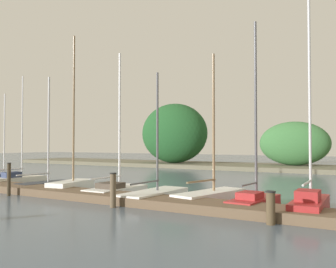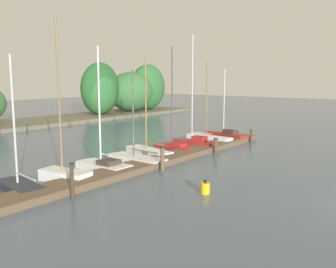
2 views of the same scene
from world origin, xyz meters
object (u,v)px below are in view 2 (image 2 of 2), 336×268
Objects in this scene: sailboat_2 at (18,184)px; sailboat_9 at (207,138)px; sailboat_4 at (103,164)px; channel_buoy_0 at (205,188)px; sailboat_7 at (174,146)px; mooring_piling_2 at (162,158)px; mooring_piling_4 at (251,136)px; sailboat_3 at (63,172)px; sailboat_10 at (225,135)px; sailboat_6 at (147,150)px; mooring_piling_1 at (72,181)px; sailboat_8 at (194,142)px; sailboat_5 at (135,159)px; mooring_piling_3 at (216,146)px.

sailboat_2 is 0.97× the size of sailboat_9.
sailboat_4 reaches higher than channel_buoy_0.
sailboat_7 is 5.61m from mooring_piling_2.
mooring_piling_4 is at bearing 17.42° from channel_buoy_0.
sailboat_3 is 1.38× the size of sailboat_10.
sailboat_4 is 0.95× the size of sailboat_7.
sailboat_6 is 6.87m from sailboat_9.
mooring_piling_1 is (-4.39, -2.85, 0.47)m from sailboat_4.
sailboat_6 is 9.73× the size of channel_buoy_0.
sailboat_8 reaches higher than sailboat_10.
sailboat_6 is at bearing 52.38° from mooring_piling_2.
sailboat_5 is 0.68× the size of sailboat_8.
sailboat_8 reaches higher than sailboat_9.
mooring_piling_3 is (-0.76, -2.39, 0.07)m from sailboat_8.
sailboat_3 reaches higher than sailboat_10.
sailboat_6 reaches higher than mooring_piling_1.
sailboat_7 reaches higher than mooring_piling_1.
sailboat_5 reaches higher than mooring_piling_3.
sailboat_2 is at bearing 88.49° from sailboat_4.
mooring_piling_3 reaches higher than mooring_piling_4.
sailboat_5 is 7.32m from channel_buoy_0.
channel_buoy_0 is at bearing -168.52° from sailboat_3.
mooring_piling_1 is (-11.26, -2.88, 0.40)m from sailboat_7.
sailboat_2 is 4.64× the size of mooring_piling_2.
sailboat_7 is at bearing -98.40° from sailboat_3.
sailboat_8 reaches higher than sailboat_2.
mooring_piling_3 is (8.22, -2.68, 0.19)m from sailboat_4.
sailboat_3 is 9.74m from sailboat_7.
mooring_piling_1 is 12.62m from mooring_piling_3.
channel_buoy_0 is (-2.23, -4.31, -0.42)m from mooring_piling_2.
sailboat_2 is 7.81m from mooring_piling_2.
sailboat_2 is 19.34m from mooring_piling_4.
mooring_piling_1 is (-13.37, -2.56, 0.35)m from sailboat_8.
sailboat_3 is 1.27× the size of sailboat_6.
sailboat_6 is at bearing -79.21° from sailboat_2.
sailboat_5 is 6.55m from sailboat_8.
channel_buoy_0 is (-11.78, -7.24, -0.09)m from sailboat_9.
sailboat_6 reaches higher than mooring_piling_2.
mooring_piling_3 is at bearing 0.79° from mooring_piling_1.
mooring_piling_2 is at bearing 108.08° from sailboat_8.
sailboat_5 reaches higher than mooring_piling_2.
sailboat_4 is at bearing 102.20° from sailboat_10.
sailboat_6 reaches higher than sailboat_2.
sailboat_7 is at bearing 159.09° from mooring_piling_4.
mooring_piling_4 is (7.08, -2.70, 0.12)m from sailboat_7.
mooring_piling_3 is at bearing 134.59° from sailboat_9.
sailboat_5 reaches higher than mooring_piling_4.
sailboat_8 is 8.07× the size of mooring_piling_3.
sailboat_10 is at bearing 91.78° from mooring_piling_4.
channel_buoy_0 is at bearing 129.26° from sailboat_10.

